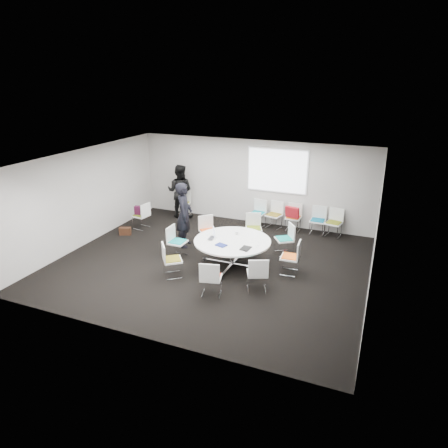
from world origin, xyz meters
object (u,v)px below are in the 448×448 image
at_px(laptop, 213,238).
at_px(chair_back_b, 274,220).
at_px(chair_ring_e, 177,248).
at_px(chair_person_back, 183,208).
at_px(chair_ring_h, 257,280).
at_px(maroon_bag, 141,210).
at_px(chair_back_a, 258,218).
at_px(chair_ring_c, 254,234).
at_px(chair_back_e, 333,228).
at_px(chair_ring_f, 172,266).
at_px(chair_ring_b, 284,245).
at_px(chair_back_c, 293,223).
at_px(chair_back_d, 317,226).
at_px(person_main, 184,215).
at_px(cup, 237,233).
at_px(brown_bag, 125,231).
at_px(chair_spare_left, 142,220).
at_px(chair_ring_d, 208,237).
at_px(chair_ring_a, 290,263).
at_px(conference_table, 232,248).
at_px(chair_ring_g, 211,284).
at_px(person_back, 180,191).

bearing_deg(laptop, chair_back_b, -18.21).
relative_size(chair_ring_e, laptop, 2.90).
height_order(chair_ring_e, chair_person_back, same).
relative_size(chair_ring_h, maroon_bag, 2.20).
relative_size(chair_back_a, chair_back_b, 1.00).
xyz_separation_m(chair_ring_c, chair_back_e, (2.15, 1.39, 0.00)).
height_order(chair_ring_f, chair_person_back, same).
height_order(chair_ring_b, chair_ring_h, same).
xyz_separation_m(chair_ring_b, chair_back_e, (1.10, 1.85, 0.00)).
height_order(chair_back_c, chair_back_d, same).
height_order(chair_back_e, person_main, person_main).
bearing_deg(cup, maroon_bag, 164.21).
xyz_separation_m(chair_ring_e, chair_back_e, (3.78, 3.15, 0.00)).
xyz_separation_m(chair_back_d, brown_bag, (-5.60, -2.36, -0.16)).
distance_m(cup, brown_bag, 3.96).
xyz_separation_m(chair_ring_b, chair_ring_f, (-2.26, -2.35, 0.00)).
bearing_deg(chair_spare_left, brown_bag, 171.53).
xyz_separation_m(chair_ring_d, chair_ring_f, (-0.03, -2.10, 0.00)).
height_order(chair_ring_a, laptop, chair_ring_a).
bearing_deg(chair_person_back, chair_ring_f, 111.77).
height_order(chair_ring_c, chair_back_a, same).
distance_m(conference_table, chair_back_c, 3.25).
bearing_deg(chair_ring_c, chair_ring_g, 67.62).
relative_size(chair_ring_d, person_back, 0.47).
relative_size(chair_back_d, chair_spare_left, 1.00).
bearing_deg(laptop, chair_ring_b, -54.65).
bearing_deg(chair_ring_b, chair_ring_g, 126.79).
distance_m(chair_back_d, person_back, 4.83).
xyz_separation_m(conference_table, cup, (-0.03, 0.40, 0.26)).
xyz_separation_m(chair_ring_c, brown_bag, (-3.95, -0.94, -0.16)).
distance_m(chair_back_e, chair_person_back, 5.28).
xyz_separation_m(conference_table, chair_ring_b, (1.09, 1.24, -0.24)).
distance_m(chair_ring_a, chair_back_a, 3.44).
bearing_deg(chair_back_b, chair_ring_d, 70.31).
height_order(chair_ring_d, chair_ring_e, same).
bearing_deg(chair_person_back, chair_back_d, 177.34).
bearing_deg(chair_person_back, cup, 135.74).
relative_size(chair_back_b, person_back, 0.47).
xyz_separation_m(chair_ring_a, chair_ring_h, (-0.51, -1.16, 0.00)).
height_order(chair_ring_f, laptop, chair_ring_f).
bearing_deg(laptop, chair_back_a, -8.72).
bearing_deg(chair_ring_f, chair_ring_h, 55.18).
bearing_deg(person_main, maroon_bag, 50.46).
bearing_deg(brown_bag, conference_table, -11.03).
bearing_deg(person_back, chair_ring_a, 139.43).
bearing_deg(chair_ring_d, chair_back_c, -178.36).
distance_m(chair_ring_h, chair_back_b, 4.19).
bearing_deg(chair_back_e, chair_ring_g, 77.01).
bearing_deg(chair_ring_d, chair_ring_g, 71.13).
bearing_deg(laptop, person_main, 51.90).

